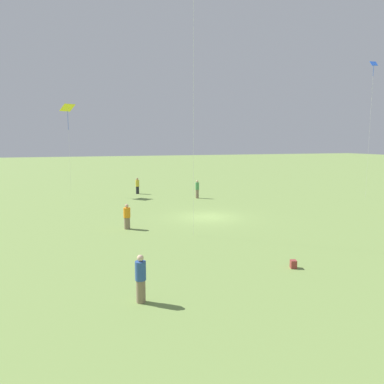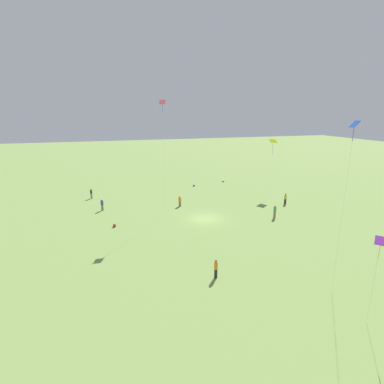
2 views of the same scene
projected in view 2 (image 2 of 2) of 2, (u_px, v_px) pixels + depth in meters
The scene contains 14 objects.
ground_plane at pixel (205, 219), 40.84m from camera, with size 240.00×240.00×0.00m, color #7A994C.
person_0 at pixel (275, 212), 40.93m from camera, with size 0.53×0.53×1.84m.
person_1 at pixel (91, 193), 50.17m from camera, with size 0.42×0.42×1.70m.
person_2 at pixel (180, 201), 46.04m from camera, with size 0.55×0.55×1.66m.
person_3 at pixel (216, 269), 26.10m from camera, with size 0.36×0.36×1.76m.
person_4 at pixel (285, 199), 47.11m from camera, with size 0.49×0.49×1.75m.
person_5 at pixel (102, 205), 44.04m from camera, with size 0.50×0.50×1.76m.
kite_0 at pixel (380, 245), 19.13m from camera, with size 0.92×0.90×6.39m.
kite_1 at pixel (273, 142), 51.79m from camera, with size 1.64×1.58×9.54m.
kite_2 at pixel (162, 110), 38.38m from camera, with size 0.62×0.80×15.60m.
kite_3 at pixel (353, 139), 21.19m from camera, with size 0.73×0.58×13.55m.
picnic_bag_0 at pixel (114, 226), 37.88m from camera, with size 0.35×0.38×0.37m.
picnic_bag_1 at pixel (223, 182), 62.09m from camera, with size 0.47×0.48×0.21m.
picnic_bag_2 at pixel (194, 186), 58.54m from camera, with size 0.40×0.39×0.28m.
Camera 2 is at (-36.24, 13.09, 14.14)m, focal length 28.00 mm.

